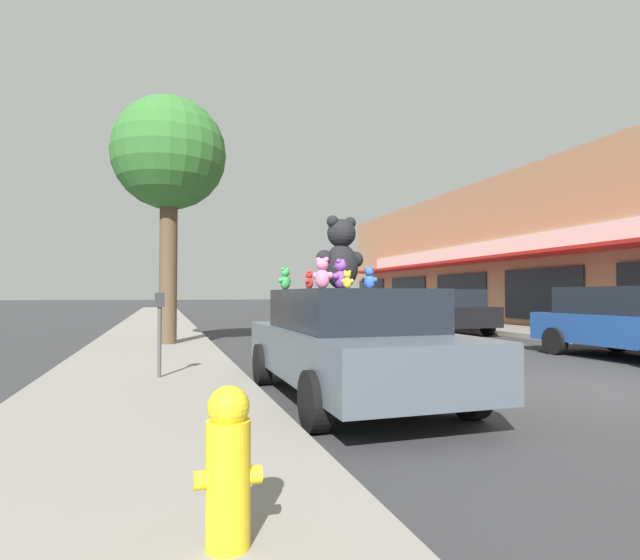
{
  "coord_description": "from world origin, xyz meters",
  "views": [
    {
      "loc": [
        -6.11,
        -5.7,
        1.39
      ],
      "look_at": [
        -3.45,
        2.68,
        1.64
      ],
      "focal_mm": 28.0,
      "sensor_mm": 36.0,
      "label": 1
    }
  ],
  "objects_px": {
    "parked_car_far_right": "(443,310)",
    "teddy_bear_giant": "(341,254)",
    "teddy_bear_blue": "(369,279)",
    "teddy_bear_red": "(309,280)",
    "street_tree": "(169,157)",
    "teddy_bear_yellow": "(347,280)",
    "teddy_bear_purple": "(341,275)",
    "fire_hydrant": "(228,466)",
    "teddy_bear_green": "(285,279)",
    "parked_car_far_center": "(635,320)",
    "teddy_bear_pink": "(322,273)",
    "plush_art_car": "(350,341)",
    "parking_meter": "(160,323)"
  },
  "relations": [
    {
      "from": "teddy_bear_purple",
      "to": "teddy_bear_red",
      "type": "distance_m",
      "value": 0.46
    },
    {
      "from": "teddy_bear_blue",
      "to": "street_tree",
      "type": "distance_m",
      "value": 7.85
    },
    {
      "from": "parked_car_far_right",
      "to": "parking_meter",
      "type": "height_order",
      "value": "parked_car_far_right"
    },
    {
      "from": "teddy_bear_yellow",
      "to": "parked_car_far_right",
      "type": "height_order",
      "value": "teddy_bear_yellow"
    },
    {
      "from": "teddy_bear_pink",
      "to": "teddy_bear_purple",
      "type": "distance_m",
      "value": 0.37
    },
    {
      "from": "teddy_bear_purple",
      "to": "fire_hydrant",
      "type": "bearing_deg",
      "value": 19.73
    },
    {
      "from": "teddy_bear_yellow",
      "to": "parking_meter",
      "type": "relative_size",
      "value": 0.17
    },
    {
      "from": "parked_car_far_right",
      "to": "teddy_bear_purple",
      "type": "bearing_deg",
      "value": -127.24
    },
    {
      "from": "teddy_bear_giant",
      "to": "parking_meter",
      "type": "bearing_deg",
      "value": -45.81
    },
    {
      "from": "fire_hydrant",
      "to": "teddy_bear_red",
      "type": "bearing_deg",
      "value": 67.86
    },
    {
      "from": "teddy_bear_purple",
      "to": "parking_meter",
      "type": "xyz_separation_m",
      "value": [
        -2.15,
        2.07,
        -0.68
      ]
    },
    {
      "from": "teddy_bear_giant",
      "to": "parked_car_far_center",
      "type": "height_order",
      "value": "teddy_bear_giant"
    },
    {
      "from": "teddy_bear_green",
      "to": "teddy_bear_purple",
      "type": "bearing_deg",
      "value": 74.72
    },
    {
      "from": "teddy_bear_giant",
      "to": "parked_car_far_right",
      "type": "distance_m",
      "value": 11.89
    },
    {
      "from": "plush_art_car",
      "to": "teddy_bear_pink",
      "type": "bearing_deg",
      "value": -133.22
    },
    {
      "from": "plush_art_car",
      "to": "teddy_bear_purple",
      "type": "xyz_separation_m",
      "value": [
        -0.27,
        -0.4,
        0.87
      ]
    },
    {
      "from": "teddy_bear_green",
      "to": "parked_car_far_center",
      "type": "height_order",
      "value": "teddy_bear_green"
    },
    {
      "from": "teddy_bear_red",
      "to": "parked_car_far_right",
      "type": "bearing_deg",
      "value": 169.6
    },
    {
      "from": "teddy_bear_green",
      "to": "teddy_bear_red",
      "type": "height_order",
      "value": "teddy_bear_green"
    },
    {
      "from": "teddy_bear_green",
      "to": "parked_car_far_center",
      "type": "xyz_separation_m",
      "value": [
        7.86,
        0.91,
        -0.77
      ]
    },
    {
      "from": "teddy_bear_red",
      "to": "street_tree",
      "type": "height_order",
      "value": "street_tree"
    },
    {
      "from": "plush_art_car",
      "to": "teddy_bear_giant",
      "type": "relative_size",
      "value": 4.52
    },
    {
      "from": "teddy_bear_yellow",
      "to": "street_tree",
      "type": "bearing_deg",
      "value": -34.06
    },
    {
      "from": "teddy_bear_green",
      "to": "parked_car_far_right",
      "type": "bearing_deg",
      "value": -163.75
    },
    {
      "from": "teddy_bear_yellow",
      "to": "teddy_bear_purple",
      "type": "bearing_deg",
      "value": -54.94
    },
    {
      "from": "teddy_bear_red",
      "to": "parked_car_far_center",
      "type": "xyz_separation_m",
      "value": [
        7.79,
        1.94,
        -0.73
      ]
    },
    {
      "from": "teddy_bear_giant",
      "to": "fire_hydrant",
      "type": "height_order",
      "value": "teddy_bear_giant"
    },
    {
      "from": "parked_car_far_right",
      "to": "teddy_bear_giant",
      "type": "bearing_deg",
      "value": -127.99
    },
    {
      "from": "teddy_bear_blue",
      "to": "parking_meter",
      "type": "height_order",
      "value": "teddy_bear_blue"
    },
    {
      "from": "teddy_bear_red",
      "to": "parking_meter",
      "type": "xyz_separation_m",
      "value": [
        -1.84,
        1.74,
        -0.62
      ]
    },
    {
      "from": "teddy_bear_pink",
      "to": "teddy_bear_red",
      "type": "bearing_deg",
      "value": -44.83
    },
    {
      "from": "plush_art_car",
      "to": "parking_meter",
      "type": "xyz_separation_m",
      "value": [
        -2.42,
        1.66,
        0.19
      ]
    },
    {
      "from": "teddy_bear_purple",
      "to": "parking_meter",
      "type": "bearing_deg",
      "value": -85.78
    },
    {
      "from": "plush_art_car",
      "to": "street_tree",
      "type": "distance_m",
      "value": 8.42
    },
    {
      "from": "parked_car_far_center",
      "to": "parked_car_far_right",
      "type": "xyz_separation_m",
      "value": [
        0.0,
        7.58,
        -0.01
      ]
    },
    {
      "from": "plush_art_car",
      "to": "teddy_bear_red",
      "type": "relative_size",
      "value": 18.62
    },
    {
      "from": "teddy_bear_yellow",
      "to": "parked_car_far_right",
      "type": "relative_size",
      "value": 0.05
    },
    {
      "from": "teddy_bear_blue",
      "to": "parked_car_far_right",
      "type": "height_order",
      "value": "teddy_bear_blue"
    },
    {
      "from": "parked_car_far_center",
      "to": "teddy_bear_red",
      "type": "bearing_deg",
      "value": -166.05
    },
    {
      "from": "teddy_bear_purple",
      "to": "teddy_bear_yellow",
      "type": "bearing_deg",
      "value": 41.26
    },
    {
      "from": "teddy_bear_giant",
      "to": "teddy_bear_blue",
      "type": "height_order",
      "value": "teddy_bear_giant"
    },
    {
      "from": "plush_art_car",
      "to": "parked_car_far_right",
      "type": "height_order",
      "value": "parked_car_far_right"
    },
    {
      "from": "teddy_bear_yellow",
      "to": "parked_car_far_center",
      "type": "relative_size",
      "value": 0.05
    },
    {
      "from": "teddy_bear_giant",
      "to": "teddy_bear_blue",
      "type": "distance_m",
      "value": 0.68
    },
    {
      "from": "teddy_bear_red",
      "to": "parked_car_far_right",
      "type": "height_order",
      "value": "teddy_bear_red"
    },
    {
      "from": "teddy_bear_pink",
      "to": "teddy_bear_purple",
      "type": "height_order",
      "value": "same"
    },
    {
      "from": "teddy_bear_purple",
      "to": "parked_car_far_right",
      "type": "height_order",
      "value": "teddy_bear_purple"
    },
    {
      "from": "teddy_bear_purple",
      "to": "teddy_bear_red",
      "type": "bearing_deg",
      "value": -88.39
    },
    {
      "from": "teddy_bear_pink",
      "to": "teddy_bear_giant",
      "type": "bearing_deg",
      "value": -80.08
    },
    {
      "from": "teddy_bear_blue",
      "to": "parking_meter",
      "type": "bearing_deg",
      "value": 23.0
    }
  ]
}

